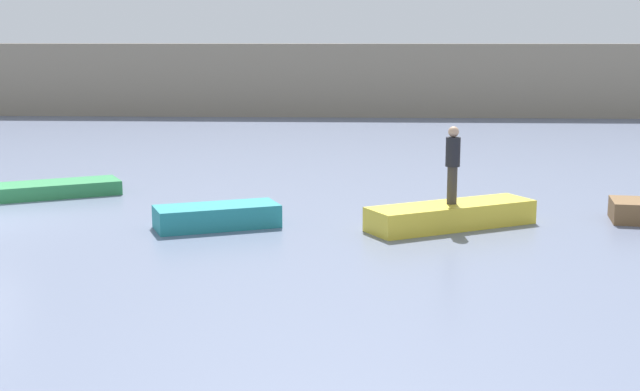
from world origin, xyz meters
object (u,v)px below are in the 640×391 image
Objects in this scene: rowboat_green at (44,190)px; rowboat_teal at (217,216)px; person_dark_shirt at (453,161)px; rowboat_yellow at (451,215)px.

rowboat_teal is (5.16, -3.50, 0.07)m from rowboat_green.
person_dark_shirt reaches higher than rowboat_teal.
rowboat_teal is 5.18m from rowboat_yellow.
rowboat_green is at bearing 123.31° from rowboat_teal.
rowboat_green is 10.90m from person_dark_shirt.
rowboat_green is 1.44× the size of rowboat_teal.
person_dark_shirt is at bearing -45.42° from rowboat_green.
rowboat_yellow is at bearing -19.54° from rowboat_teal.
rowboat_green is at bearing 162.61° from person_dark_shirt.
person_dark_shirt is at bearing -19.54° from rowboat_teal.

